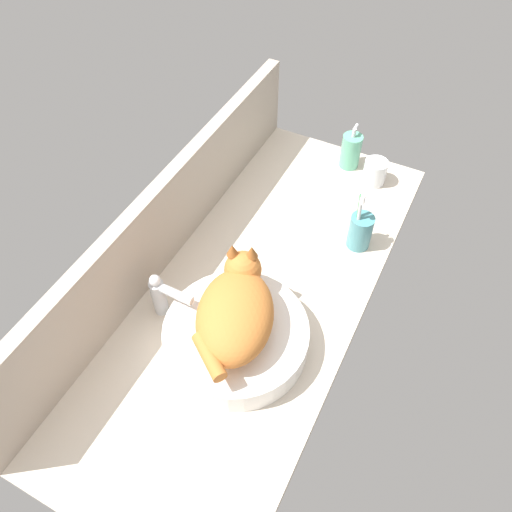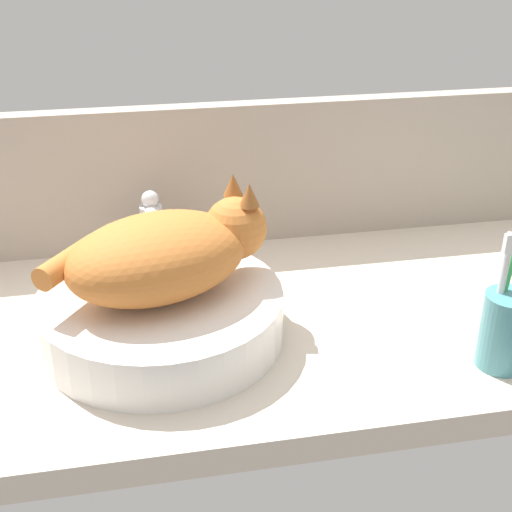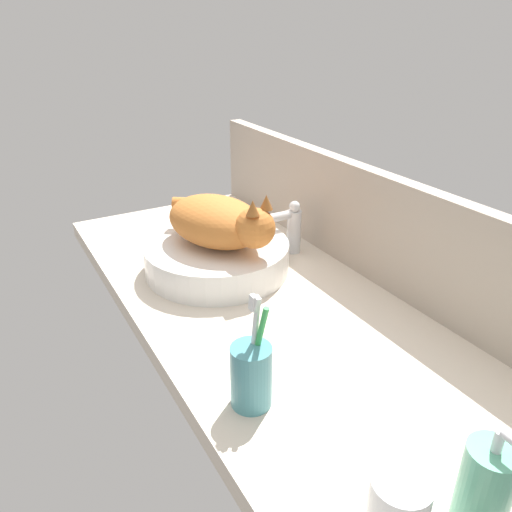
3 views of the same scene
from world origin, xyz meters
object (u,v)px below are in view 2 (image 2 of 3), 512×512
cat (166,253)px  faucet (152,230)px  sink_basin (161,315)px  toothbrush_cup (505,328)px

cat → faucet: (-1.04, 19.64, -5.51)cm
sink_basin → cat: bearing=23.7°
faucet → toothbrush_cup: 55.33cm
cat → faucet: 20.42cm
faucet → toothbrush_cup: toothbrush_cup is taller
sink_basin → toothbrush_cup: size_ratio=1.80×
sink_basin → faucet: 20.54cm
cat → toothbrush_cup: bearing=-20.2°
cat → toothbrush_cup: size_ratio=1.67×
sink_basin → toothbrush_cup: bearing=-19.0°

